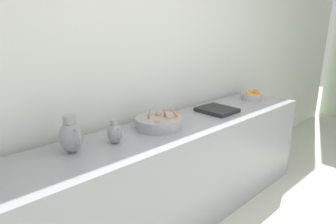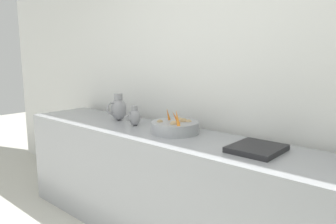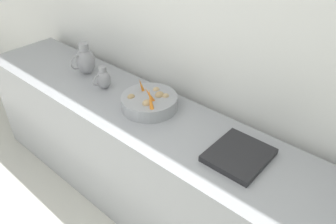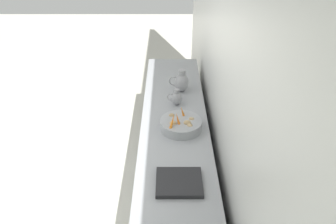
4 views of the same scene
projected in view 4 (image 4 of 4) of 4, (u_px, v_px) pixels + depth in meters
name	position (u px, v px, depth m)	size (l,w,h in m)	color
ground_plane	(19.00, 224.00, 3.30)	(14.59, 14.59, 0.00)	beige
tile_wall_left	(239.00, 104.00, 2.33)	(0.10, 7.73, 3.00)	white
prep_counter	(174.00, 170.00, 3.30)	(0.63, 3.34, 0.91)	#9EA0A5
vegetable_colander	(181.00, 125.00, 3.07)	(0.38, 0.38, 0.21)	#9EA0A5
metal_pitcher_tall	(181.00, 82.00, 3.66)	(0.21, 0.15, 0.25)	#939399
metal_pitcher_short	(176.00, 98.00, 3.43)	(0.15, 0.10, 0.18)	#939399
counter_sink_basin	(179.00, 182.00, 2.48)	(0.34, 0.30, 0.04)	#232326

